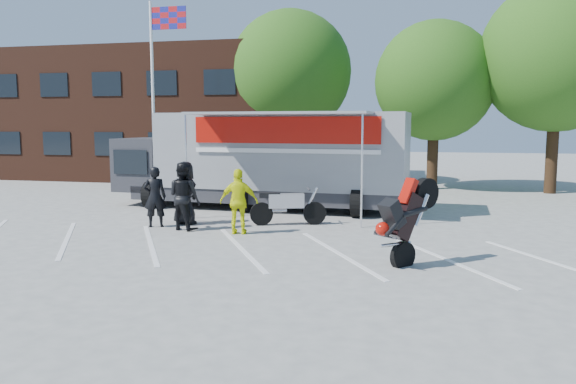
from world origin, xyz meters
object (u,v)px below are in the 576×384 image
at_px(spectator_leather_b, 155,197).
at_px(spectator_hivis, 239,202).
at_px(spectator_leather_c, 183,196).
at_px(parked_motorcycle, 288,225).
at_px(spectator_leather_a, 185,193).
at_px(flagpole, 158,74).
at_px(tree_right, 557,56).
at_px(transporter_truck, 268,208).
at_px(tree_left, 290,72).
at_px(tree_mid, 435,81).
at_px(stunt_bike_rider, 422,262).

bearing_deg(spectator_leather_b, spectator_hivis, 148.84).
bearing_deg(spectator_leather_c, spectator_leather_b, 5.69).
xyz_separation_m(parked_motorcycle, spectator_leather_a, (-3.05, -0.58, 0.95)).
relative_size(flagpole, spectator_leather_a, 4.20).
bearing_deg(spectator_leather_c, spectator_hivis, -171.01).
bearing_deg(tree_right, transporter_truck, -146.82).
distance_m(spectator_leather_c, spectator_hivis, 1.77).
height_order(tree_left, tree_right, tree_right).
bearing_deg(tree_left, spectator_leather_a, -92.11).
bearing_deg(spectator_leather_a, flagpole, -40.40).
relative_size(tree_mid, transporter_truck, 0.72).
relative_size(tree_left, spectator_leather_b, 4.84).
bearing_deg(tree_mid, spectator_leather_a, -123.60).
height_order(tree_left, spectator_hivis, tree_left).
distance_m(tree_right, transporter_truck, 14.24).
distance_m(flagpole, parked_motorcycle, 10.20).
bearing_deg(tree_left, spectator_leather_c, -90.65).
bearing_deg(parked_motorcycle, tree_right, -60.87).
relative_size(tree_mid, spectator_leather_b, 4.30).
xyz_separation_m(parked_motorcycle, spectator_leather_c, (-2.75, -1.40, 0.97)).
height_order(spectator_leather_b, spectator_hivis, spectator_hivis).
bearing_deg(tree_mid, flagpole, -156.03).
bearing_deg(spectator_leather_c, stunt_bike_rider, 177.56).
height_order(parked_motorcycle, spectator_hivis, spectator_hivis).
xyz_separation_m(flagpole, spectator_hivis, (5.84, -7.28, -4.15)).
bearing_deg(tree_mid, parked_motorcycle, -112.50).
height_order(spectator_leather_a, spectator_hivis, spectator_leather_a).
height_order(tree_left, parked_motorcycle, tree_left).
bearing_deg(stunt_bike_rider, parked_motorcycle, 177.45).
relative_size(spectator_leather_a, spectator_leather_b, 1.07).
bearing_deg(flagpole, stunt_bike_rider, -41.24).
bearing_deg(parked_motorcycle, spectator_leather_b, 89.75).
height_order(flagpole, tree_mid, flagpole).
bearing_deg(stunt_bike_rider, transporter_truck, 169.73).
distance_m(tree_left, spectator_leather_a, 13.06).
relative_size(tree_left, transporter_truck, 0.81).
height_order(tree_right, spectator_leather_c, tree_right).
xyz_separation_m(transporter_truck, spectator_leather_c, (-1.30, -4.43, 0.97)).
distance_m(tree_mid, transporter_truck, 10.79).
bearing_deg(tree_right, spectator_leather_a, -139.29).
relative_size(flagpole, stunt_bike_rider, 3.85).
bearing_deg(spectator_leather_b, tree_left, -116.66).
bearing_deg(tree_right, tree_left, 172.87).
xyz_separation_m(parked_motorcycle, stunt_bike_rider, (3.90, -3.79, 0.00)).
bearing_deg(spectator_leather_c, flagpole, -42.41).
height_order(tree_mid, spectator_leather_a, tree_mid).
distance_m(transporter_truck, stunt_bike_rider, 8.67).
xyz_separation_m(flagpole, stunt_bike_rider, (10.74, -9.42, -5.05)).
height_order(parked_motorcycle, spectator_leather_b, spectator_leather_b).
relative_size(tree_right, stunt_bike_rider, 4.39).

